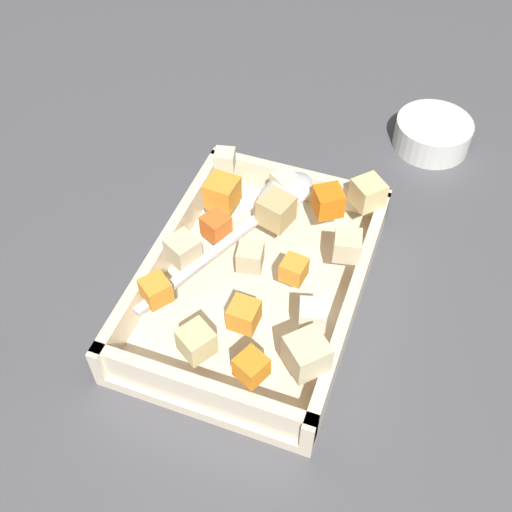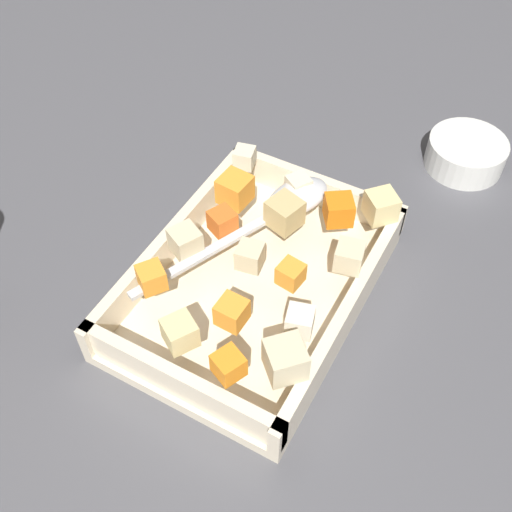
% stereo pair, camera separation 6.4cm
% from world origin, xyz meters
% --- Properties ---
extents(ground_plane, '(4.00, 4.00, 0.00)m').
position_xyz_m(ground_plane, '(0.00, 0.00, 0.00)').
color(ground_plane, '#4C4C51').
extents(baking_dish, '(0.31, 0.22, 0.05)m').
position_xyz_m(baking_dish, '(0.00, -0.02, 0.02)').
color(baking_dish, beige).
rests_on(baking_dish, ground_plane).
extents(carrot_chunk_far_left, '(0.03, 0.03, 0.03)m').
position_xyz_m(carrot_chunk_far_left, '(0.03, 0.04, 0.07)').
color(carrot_chunk_far_left, orange).
rests_on(carrot_chunk_far_left, baking_dish).
extents(carrot_chunk_heap_top, '(0.04, 0.04, 0.03)m').
position_xyz_m(carrot_chunk_heap_top, '(0.10, -0.06, 0.07)').
color(carrot_chunk_heap_top, orange).
rests_on(carrot_chunk_heap_top, baking_dish).
extents(carrot_chunk_corner_nw, '(0.03, 0.03, 0.02)m').
position_xyz_m(carrot_chunk_corner_nw, '(-0.00, -0.06, 0.07)').
color(carrot_chunk_corner_nw, orange).
rests_on(carrot_chunk_corner_nw, baking_dish).
extents(carrot_chunk_corner_se, '(0.03, 0.03, 0.03)m').
position_xyz_m(carrot_chunk_corner_se, '(0.07, 0.05, 0.07)').
color(carrot_chunk_corner_se, orange).
rests_on(carrot_chunk_corner_se, baking_dish).
extents(carrot_chunk_back_center, '(0.04, 0.04, 0.03)m').
position_xyz_m(carrot_chunk_back_center, '(-0.07, 0.06, 0.07)').
color(carrot_chunk_back_center, orange).
rests_on(carrot_chunk_back_center, baking_dish).
extents(carrot_chunk_far_right, '(0.03, 0.03, 0.03)m').
position_xyz_m(carrot_chunk_far_right, '(-0.07, -0.03, 0.07)').
color(carrot_chunk_far_right, orange).
rests_on(carrot_chunk_far_right, baking_dish).
extents(carrot_chunk_near_left, '(0.03, 0.03, 0.02)m').
position_xyz_m(carrot_chunk_near_left, '(-0.12, -0.06, 0.07)').
color(carrot_chunk_near_left, orange).
rests_on(carrot_chunk_near_left, baking_dish).
extents(potato_chunk_mid_left, '(0.04, 0.04, 0.03)m').
position_xyz_m(potato_chunk_mid_left, '(-0.02, 0.06, 0.07)').
color(potato_chunk_mid_left, beige).
rests_on(potato_chunk_mid_left, baking_dish).
extents(potato_chunk_rim_edge, '(0.04, 0.04, 0.03)m').
position_xyz_m(potato_chunk_rim_edge, '(0.07, -0.02, 0.07)').
color(potato_chunk_rim_edge, tan).
rests_on(potato_chunk_rim_edge, baking_dish).
extents(potato_chunk_near_right, '(0.03, 0.03, 0.02)m').
position_xyz_m(potato_chunk_near_right, '(0.12, -0.01, 0.07)').
color(potato_chunk_near_right, beige).
rests_on(potato_chunk_near_right, baking_dish).
extents(potato_chunk_near_spoon, '(0.03, 0.03, 0.03)m').
position_xyz_m(potato_chunk_near_spoon, '(0.05, -0.10, 0.07)').
color(potato_chunk_near_spoon, beige).
rests_on(potato_chunk_near_spoon, baking_dish).
extents(potato_chunk_corner_ne, '(0.04, 0.04, 0.03)m').
position_xyz_m(potato_chunk_corner_ne, '(0.13, -0.10, 0.07)').
color(potato_chunk_corner_ne, '#E0CC89').
rests_on(potato_chunk_corner_ne, baking_dish).
extents(potato_chunk_heap_side, '(0.05, 0.05, 0.03)m').
position_xyz_m(potato_chunk_heap_side, '(-0.09, -0.10, 0.07)').
color(potato_chunk_heap_side, beige).
rests_on(potato_chunk_heap_side, baking_dish).
extents(potato_chunk_mid_right, '(0.03, 0.03, 0.03)m').
position_xyz_m(potato_chunk_mid_right, '(-0.00, -0.01, 0.07)').
color(potato_chunk_mid_right, beige).
rests_on(potato_chunk_mid_right, baking_dish).
extents(potato_chunk_center, '(0.04, 0.04, 0.03)m').
position_xyz_m(potato_chunk_center, '(-0.11, 0.00, 0.07)').
color(potato_chunk_center, '#E0CC89').
rests_on(potato_chunk_center, baking_dish).
extents(parsnip_chunk_front_center, '(0.03, 0.03, 0.02)m').
position_xyz_m(parsnip_chunk_front_center, '(0.13, 0.07, 0.07)').
color(parsnip_chunk_front_center, beige).
rests_on(parsnip_chunk_front_center, baking_dish).
extents(parsnip_chunk_corner_sw, '(0.03, 0.03, 0.03)m').
position_xyz_m(parsnip_chunk_corner_sw, '(-0.05, -0.09, 0.07)').
color(parsnip_chunk_corner_sw, silver).
rests_on(parsnip_chunk_corner_sw, baking_dish).
extents(serving_spoon, '(0.24, 0.13, 0.02)m').
position_xyz_m(serving_spoon, '(0.09, -0.01, 0.06)').
color(serving_spoon, silver).
rests_on(serving_spoon, baking_dish).
extents(small_prep_bowl, '(0.10, 0.10, 0.04)m').
position_xyz_m(small_prep_bowl, '(0.32, -0.15, 0.02)').
color(small_prep_bowl, silver).
rests_on(small_prep_bowl, ground_plane).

